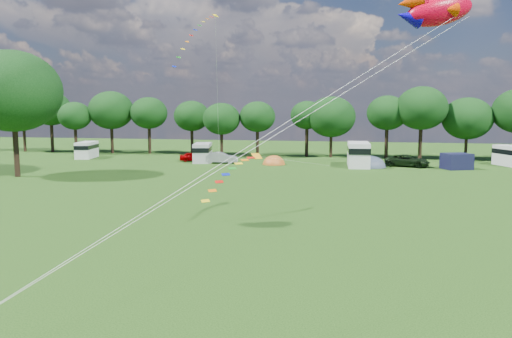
% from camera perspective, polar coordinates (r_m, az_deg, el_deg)
% --- Properties ---
extents(ground_plane, '(180.00, 180.00, 0.00)m').
position_cam_1_polar(ground_plane, '(20.74, -4.50, -13.77)').
color(ground_plane, black).
rests_on(ground_plane, ground).
extents(tree_line, '(102.98, 10.98, 10.27)m').
position_cam_1_polar(tree_line, '(73.62, 11.41, 6.15)').
color(tree_line, black).
rests_on(tree_line, ground).
extents(big_tree, '(10.00, 10.00, 13.28)m').
position_cam_1_polar(big_tree, '(58.54, -26.05, 7.98)').
color(big_tree, black).
rests_on(big_tree, ground).
extents(car_a, '(3.97, 2.21, 1.25)m').
position_cam_1_polar(car_a, '(68.75, -7.19, 1.40)').
color(car_a, '#A20002').
rests_on(car_a, ground).
extents(car_b, '(4.43, 2.33, 1.48)m').
position_cam_1_polar(car_b, '(65.86, -4.06, 1.29)').
color(car_b, gray).
rests_on(car_b, ground).
extents(car_d, '(5.97, 3.98, 1.50)m').
position_cam_1_polar(car_d, '(64.90, 16.91, 0.92)').
color(car_d, black).
rests_on(car_d, ground).
extents(campervan_a, '(2.97, 5.14, 2.37)m').
position_cam_1_polar(campervan_a, '(76.62, -18.78, 2.14)').
color(campervan_a, silver).
rests_on(campervan_a, ground).
extents(campervan_b, '(3.15, 5.47, 2.52)m').
position_cam_1_polar(campervan_b, '(67.79, -6.12, 1.95)').
color(campervan_b, '#B3B4B6').
rests_on(campervan_b, ground).
extents(campervan_c, '(2.90, 6.24, 3.00)m').
position_cam_1_polar(campervan_c, '(63.52, 11.63, 1.74)').
color(campervan_c, silver).
rests_on(campervan_c, ground).
extents(tent_orange, '(2.99, 3.27, 2.34)m').
position_cam_1_polar(tent_orange, '(64.53, 2.05, 0.54)').
color(tent_orange, '#BF6122').
rests_on(tent_orange, ground).
extents(tent_greyblue, '(3.68, 4.03, 2.74)m').
position_cam_1_polar(tent_greyblue, '(63.30, 13.01, 0.23)').
color(tent_greyblue, '#4A576C').
rests_on(tent_greyblue, ground).
extents(awning_navy, '(3.76, 3.46, 1.90)m').
position_cam_1_polar(awning_navy, '(64.18, 21.95, 0.83)').
color(awning_navy, '#151635').
rests_on(awning_navy, ground).
extents(fish_kite, '(3.90, 2.36, 2.04)m').
position_cam_1_polar(fish_kite, '(24.96, 19.65, 16.70)').
color(fish_kite, red).
rests_on(fish_kite, ground).
extents(streamer_kite_a, '(3.20, 5.53, 5.73)m').
position_cam_1_polar(streamer_kite_a, '(51.66, -6.58, 15.39)').
color(streamer_kite_a, yellow).
rests_on(streamer_kite_a, ground).
extents(streamer_kite_c, '(3.21, 4.99, 2.82)m').
position_cam_1_polar(streamer_kite_c, '(34.12, -2.20, -0.01)').
color(streamer_kite_c, orange).
rests_on(streamer_kite_c, ground).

